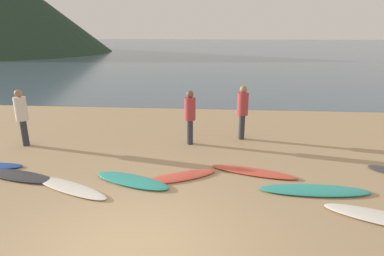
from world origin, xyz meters
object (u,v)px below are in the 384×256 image
surfboard_6 (314,190)px  person_2 (21,113)px  surfboard_4 (180,176)px  person_3 (190,113)px  surfboard_5 (253,172)px  surfboard_1 (18,176)px  surfboard_3 (132,180)px  surfboard_2 (69,187)px  person_0 (243,108)px

surfboard_6 → person_2: size_ratio=1.38×
surfboard_4 → person_3: 2.67m
surfboard_5 → surfboard_6: size_ratio=0.89×
person_2 → surfboard_1: bearing=129.9°
surfboard_1 → person_2: person_2 is taller
surfboard_4 → person_3: bearing=62.2°
surfboard_1 → surfboard_3: (2.88, -0.04, 0.01)m
surfboard_3 → surfboard_5: size_ratio=0.91×
surfboard_1 → surfboard_5: bearing=20.8°
surfboard_1 → surfboard_2: surfboard_1 is taller
surfboard_4 → person_2: person_2 is taller
surfboard_1 → surfboard_4: 4.00m
surfboard_5 → person_3: bearing=147.4°
surfboard_2 → person_2: (-2.64, 2.71, 1.01)m
surfboard_1 → person_3: (4.03, 2.78, 0.97)m
surfboard_5 → person_3: size_ratio=1.28×
person_3 → person_0: bearing=-149.5°
surfboard_3 → surfboard_5: (2.95, 0.75, -0.01)m
surfboard_3 → surfboard_6: bearing=18.6°
surfboard_1 → surfboard_4: surfboard_1 is taller
surfboard_5 → person_2: bearing=-175.9°
person_0 → surfboard_3: bearing=-60.5°
surfboard_1 → surfboard_5: size_ratio=1.01×
surfboard_3 → surfboard_6: (4.22, -0.14, -0.01)m
surfboard_3 → surfboard_4: (1.11, 0.34, -0.01)m
person_3 → surfboard_6: bearing=145.9°
person_2 → surfboard_2: bearing=147.5°
surfboard_4 → person_3: person_3 is taller
surfboard_5 → person_3: person_3 is taller
surfboard_3 → person_0: person_0 is taller
surfboard_5 → person_2: (-6.94, 1.51, 1.01)m
surfboard_2 → surfboard_5: 4.47m
surfboard_4 → person_0: person_0 is taller
surfboard_2 → person_0: 5.79m
surfboard_3 → person_2: size_ratio=1.12×
surfboard_3 → surfboard_1: bearing=-160.4°
surfboard_5 → surfboard_6: (1.27, -0.89, 0.00)m
surfboard_3 → person_0: (2.81, 3.45, 1.01)m
person_3 → surfboard_3: bearing=77.7°
surfboard_3 → surfboard_4: size_ratio=1.05×
surfboard_4 → person_0: 3.69m
surfboard_1 → person_0: person_0 is taller
surfboard_5 → surfboard_6: surfboard_6 is taller
person_0 → surfboard_2: bearing=-68.2°
surfboard_4 → person_0: bearing=34.4°
surfboard_4 → person_2: (-5.10, 1.92, 1.02)m
surfboard_4 → surfboard_1: bearing=157.3°
surfboard_2 → person_0: (4.16, 3.90, 1.02)m
surfboard_1 → surfboard_6: (7.10, -0.18, -0.00)m
surfboard_4 → surfboard_2: bearing=170.7°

